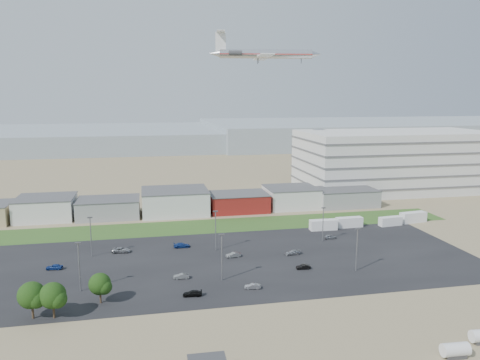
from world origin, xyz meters
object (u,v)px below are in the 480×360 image
object	(u,v)px
parked_car_6	(182,245)
parked_car_5	(54,267)
parked_car_4	(181,276)
parked_car_13	(252,286)
parked_car_3	(192,293)
box_trailer_a	(323,225)
parked_car_12	(292,252)
parked_car_7	(233,255)
parked_car_1	(303,267)
storage_tank_nw	(455,350)
airliner	(266,54)
parked_car_8	(330,237)
parked_car_9	(121,250)

from	to	relation	value
parked_car_6	parked_car_5	bearing A→B (deg)	109.08
parked_car_4	parked_car_13	world-z (taller)	parked_car_4
parked_car_3	parked_car_5	distance (m)	36.59
box_trailer_a	parked_car_12	bearing A→B (deg)	-127.94
box_trailer_a	parked_car_5	world-z (taller)	box_trailer_a
parked_car_12	parked_car_7	bearing A→B (deg)	-100.70
parked_car_1	parked_car_13	size ratio (longest dim) A/B	1.00
parked_car_1	parked_car_6	bearing A→B (deg)	-125.92
parked_car_1	parked_car_12	world-z (taller)	parked_car_12
parked_car_1	parked_car_4	bearing A→B (deg)	-86.36
storage_tank_nw	parked_car_1	distance (m)	41.57
airliner	parked_car_3	distance (m)	126.59
parked_car_8	storage_tank_nw	bearing A→B (deg)	174.19
box_trailer_a	airliner	size ratio (longest dim) A/B	0.17
parked_car_3	parked_car_6	bearing A→B (deg)	-174.32
parked_car_3	parked_car_13	size ratio (longest dim) A/B	1.16
box_trailer_a	parked_car_1	distance (m)	34.22
parked_car_4	parked_car_8	size ratio (longest dim) A/B	1.01
parked_car_4	parked_car_13	distance (m)	16.47
parked_car_6	parked_car_9	bearing A→B (deg)	94.01
parked_car_6	parked_car_8	world-z (taller)	parked_car_6
storage_tank_nw	airliner	xyz separation A→B (m)	(5.05, 135.63, 55.76)
parked_car_9	parked_car_12	distance (m)	43.88
parked_car_9	parked_car_4	bearing A→B (deg)	-139.65
box_trailer_a	parked_car_6	bearing A→B (deg)	-167.84
storage_tank_nw	parked_car_6	xyz separation A→B (m)	(-36.83, 61.86, -0.63)
parked_car_8	parked_car_6	bearing A→B (deg)	87.81
parked_car_9	parked_car_12	bearing A→B (deg)	-97.01
parked_car_8	airliner	bearing A→B (deg)	-1.44
airliner	parked_car_8	bearing A→B (deg)	-82.57
parked_car_3	airliner	bearing A→B (deg)	164.53
parked_car_7	parked_car_5	bearing A→B (deg)	-97.59
parked_car_4	parked_car_12	size ratio (longest dim) A/B	0.86
parked_car_3	parked_car_4	distance (m)	9.71
box_trailer_a	parked_car_7	world-z (taller)	box_trailer_a
storage_tank_nw	parked_car_13	xyz separation A→B (m)	(-24.60, 31.58, -0.71)
parked_car_4	airliner	bearing A→B (deg)	159.21
parked_car_6	parked_car_12	world-z (taller)	parked_car_6
parked_car_8	box_trailer_a	bearing A→B (deg)	-10.30
airliner	parked_car_13	xyz separation A→B (m)	(-29.65, -104.05, -56.47)
storage_tank_nw	airliner	world-z (taller)	airliner
parked_car_6	parked_car_13	bearing A→B (deg)	-157.53
box_trailer_a	parked_car_1	world-z (taller)	box_trailer_a
parked_car_9	parked_car_13	size ratio (longest dim) A/B	1.42
parked_car_3	parked_car_9	bearing A→B (deg)	-146.96
parked_car_12	parked_car_4	bearing A→B (deg)	-76.73
airliner	parked_car_6	bearing A→B (deg)	-111.99
parked_car_1	parked_car_13	bearing A→B (deg)	-55.14
parked_car_3	parked_car_13	distance (m)	12.69
parked_car_3	parked_car_4	size ratio (longest dim) A/B	1.11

